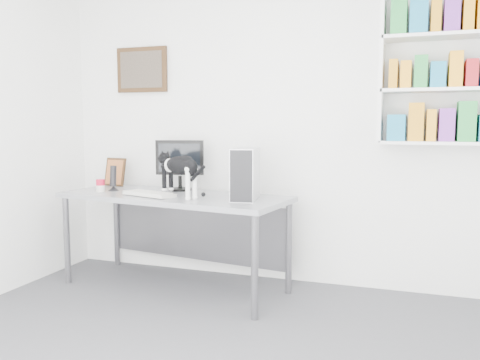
# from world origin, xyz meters

# --- Properties ---
(room) EXTENTS (4.01, 4.01, 2.70)m
(room) POSITION_xyz_m (0.00, 0.00, 1.35)
(room) COLOR #4B4B50
(room) RESTS_ON ground
(bookshelf) EXTENTS (1.03, 0.28, 1.24)m
(bookshelf) POSITION_xyz_m (1.40, 1.85, 1.85)
(bookshelf) COLOR white
(bookshelf) RESTS_ON room
(wall_art) EXTENTS (0.52, 0.04, 0.42)m
(wall_art) POSITION_xyz_m (-1.30, 1.97, 1.90)
(wall_art) COLOR #412A15
(wall_art) RESTS_ON room
(desk) EXTENTS (2.02, 1.02, 0.80)m
(desk) POSITION_xyz_m (-0.73, 1.46, 0.40)
(desk) COLOR gray
(desk) RESTS_ON room
(monitor) EXTENTS (0.46, 0.30, 0.45)m
(monitor) POSITION_xyz_m (-0.79, 1.71, 1.03)
(monitor) COLOR black
(monitor) RESTS_ON desk
(keyboard) EXTENTS (0.48, 0.30, 0.03)m
(keyboard) POSITION_xyz_m (-0.88, 1.31, 0.82)
(keyboard) COLOR beige
(keyboard) RESTS_ON desk
(pc_tower) EXTENTS (0.24, 0.42, 0.40)m
(pc_tower) POSITION_xyz_m (-0.08, 1.42, 1.01)
(pc_tower) COLOR silver
(pc_tower) RESTS_ON desk
(speaker) EXTENTS (0.12, 0.12, 0.23)m
(speaker) POSITION_xyz_m (-1.34, 1.50, 0.92)
(speaker) COLOR black
(speaker) RESTS_ON desk
(leaning_print) EXTENTS (0.23, 0.12, 0.28)m
(leaning_print) POSITION_xyz_m (-1.51, 1.79, 0.94)
(leaning_print) COLOR #412A15
(leaning_print) RESTS_ON desk
(soup_can) EXTENTS (0.09, 0.09, 0.11)m
(soup_can) POSITION_xyz_m (-1.41, 1.40, 0.86)
(soup_can) COLOR red
(soup_can) RESTS_ON desk
(cat) EXTENTS (0.56, 0.42, 0.35)m
(cat) POSITION_xyz_m (-0.61, 1.34, 0.98)
(cat) COLOR black
(cat) RESTS_ON desk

